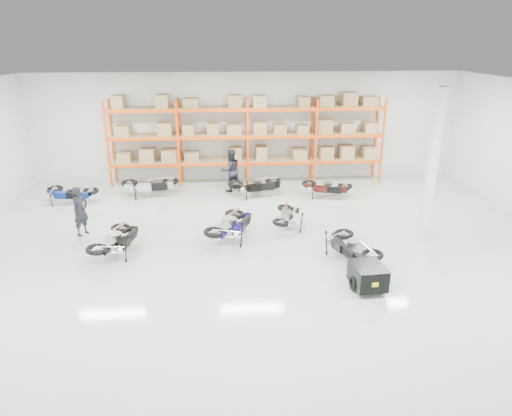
{
  "coord_description": "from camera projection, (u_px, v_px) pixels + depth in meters",
  "views": [
    {
      "loc": [
        -0.93,
        -12.24,
        5.74
      ],
      "look_at": [
        -0.06,
        0.24,
        1.1
      ],
      "focal_mm": 32.0,
      "sensor_mm": 36.0,
      "label": 1
    }
  ],
  "objects": [
    {
      "name": "room",
      "position": [
        259.0,
        172.0,
        12.72
      ],
      "size": [
        18.0,
        18.0,
        18.0
      ],
      "color": "#B0C4B4",
      "rests_on": "ground"
    },
    {
      "name": "pallet_rack",
      "position": [
        247.0,
        129.0,
        18.75
      ],
      "size": [
        11.28,
        0.98,
        3.62
      ],
      "color": "#FF4F0D",
      "rests_on": "ground"
    },
    {
      "name": "structural_column",
      "position": [
        432.0,
        164.0,
        13.53
      ],
      "size": [
        0.25,
        0.25,
        4.5
      ],
      "primitive_type": "cube",
      "color": "white",
      "rests_on": "ground"
    },
    {
      "name": "moto_blue_centre",
      "position": [
        232.0,
        221.0,
        13.81
      ],
      "size": [
        1.61,
        2.09,
        1.22
      ],
      "primitive_type": null,
      "rotation": [
        0.0,
        -0.09,
        2.72
      ],
      "color": "#0A0643",
      "rests_on": "ground"
    },
    {
      "name": "moto_silver_left",
      "position": [
        289.0,
        213.0,
        14.69
      ],
      "size": [
        1.12,
        1.7,
        1.01
      ],
      "primitive_type": null,
      "rotation": [
        0.0,
        -0.09,
        2.91
      ],
      "color": "silver",
      "rests_on": "ground"
    },
    {
      "name": "moto_black_far_left",
      "position": [
        117.0,
        236.0,
        12.83
      ],
      "size": [
        1.26,
        1.92,
        1.14
      ],
      "primitive_type": null,
      "rotation": [
        0.0,
        -0.09,
        2.91
      ],
      "color": "black",
      "rests_on": "ground"
    },
    {
      "name": "moto_touring_right",
      "position": [
        351.0,
        242.0,
        12.46
      ],
      "size": [
        1.32,
        1.91,
        1.12
      ],
      "primitive_type": null,
      "rotation": [
        0.0,
        -0.09,
        0.29
      ],
      "color": "black",
      "rests_on": "ground"
    },
    {
      "name": "trailer",
      "position": [
        368.0,
        275.0,
        11.02
      ],
      "size": [
        0.81,
        1.55,
        0.64
      ],
      "rotation": [
        0.0,
        0.0,
        0.09
      ],
      "color": "black",
      "rests_on": "ground"
    },
    {
      "name": "moto_back_a",
      "position": [
        69.0,
        190.0,
        16.82
      ],
      "size": [
        1.89,
        1.25,
        1.12
      ],
      "primitive_type": null,
      "rotation": [
        0.0,
        -0.09,
        1.33
      ],
      "color": "navy",
      "rests_on": "ground"
    },
    {
      "name": "moto_back_b",
      "position": [
        150.0,
        181.0,
        17.62
      ],
      "size": [
        1.97,
        1.12,
        1.22
      ],
      "primitive_type": null,
      "rotation": [
        0.0,
        -0.09,
        1.67
      ],
      "color": "#B6BCC1",
      "rests_on": "ground"
    },
    {
      "name": "moto_back_c",
      "position": [
        256.0,
        182.0,
        17.63
      ],
      "size": [
        1.99,
        1.27,
        1.19
      ],
      "primitive_type": null,
      "rotation": [
        0.0,
        -0.09,
        1.77
      ],
      "color": "black",
      "rests_on": "ground"
    },
    {
      "name": "moto_back_d",
      "position": [
        326.0,
        184.0,
        17.5
      ],
      "size": [
        1.84,
        1.29,
        1.08
      ],
      "primitive_type": null,
      "rotation": [
        0.0,
        -0.09,
        1.27
      ],
      "color": "#3C0D0C",
      "rests_on": "ground"
    },
    {
      "name": "person_left",
      "position": [
        80.0,
        211.0,
        14.01
      ],
      "size": [
        0.6,
        0.67,
        1.55
      ],
      "primitive_type": "imported",
      "rotation": [
        0.0,
        0.0,
        1.06
      ],
      "color": "black",
      "rests_on": "ground"
    },
    {
      "name": "person_back",
      "position": [
        231.0,
        170.0,
        18.07
      ],
      "size": [
        1.01,
        0.9,
        1.72
      ],
      "primitive_type": "imported",
      "rotation": [
        0.0,
        0.0,
        3.5
      ],
      "color": "black",
      "rests_on": "ground"
    }
  ]
}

